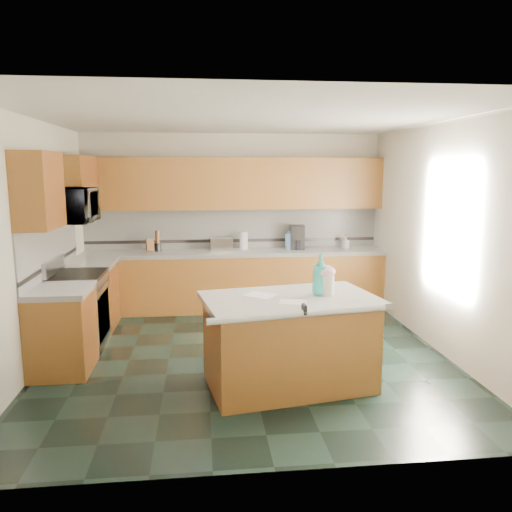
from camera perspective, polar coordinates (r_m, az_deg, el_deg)
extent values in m
plane|color=black|center=(5.96, -1.09, -11.28)|extent=(4.60, 4.60, 0.00)
plane|color=white|center=(5.59, -1.18, 15.51)|extent=(4.60, 4.60, 0.00)
cube|color=white|center=(7.92, -2.64, 4.04)|extent=(4.60, 0.04, 2.70)
cube|color=white|center=(3.35, 2.42, -3.91)|extent=(4.60, 0.04, 2.70)
cube|color=white|center=(5.89, -24.25, 1.18)|extent=(0.04, 4.60, 2.70)
cube|color=white|center=(6.26, 20.53, 1.90)|extent=(0.04, 4.60, 2.70)
cube|color=#411D0B|center=(7.75, -2.43, -2.98)|extent=(4.60, 0.60, 0.86)
cube|color=white|center=(7.66, -2.46, 0.38)|extent=(4.60, 0.64, 0.06)
cube|color=#411D0B|center=(7.69, -2.58, 8.28)|extent=(4.60, 0.33, 0.78)
cube|color=silver|center=(7.90, -2.62, 3.19)|extent=(4.60, 0.02, 0.63)
cube|color=black|center=(7.91, -2.60, 1.78)|extent=(4.60, 0.01, 0.05)
cube|color=#411D0B|center=(7.20, -18.18, -4.46)|extent=(0.60, 0.82, 0.86)
cube|color=white|center=(7.11, -18.37, -0.86)|extent=(0.64, 0.82, 0.06)
cube|color=#411D0B|center=(5.77, -21.28, -8.17)|extent=(0.60, 0.72, 0.86)
cube|color=white|center=(5.65, -21.57, -3.72)|extent=(0.64, 0.72, 0.06)
cube|color=silver|center=(6.41, -22.42, 0.91)|extent=(0.02, 2.30, 0.63)
cube|color=black|center=(6.44, -22.25, -0.80)|extent=(0.01, 2.30, 0.05)
cube|color=#411D0B|center=(7.16, -19.67, 7.61)|extent=(0.33, 1.09, 0.78)
cube|color=#411D0B|center=(5.55, -23.61, 6.89)|extent=(0.33, 0.72, 0.78)
cube|color=#B7B7BC|center=(6.45, -19.61, -6.09)|extent=(0.60, 0.76, 0.88)
cube|color=black|center=(6.40, -17.05, -6.44)|extent=(0.02, 0.68, 0.55)
cube|color=black|center=(6.35, -19.85, -2.09)|extent=(0.62, 0.78, 0.04)
cylinder|color=#B7B7BC|center=(6.30, -16.95, -3.12)|extent=(0.02, 0.66, 0.02)
cube|color=#B7B7BC|center=(6.39, -22.17, -1.06)|extent=(0.06, 0.76, 0.18)
imported|color=#B7B7BC|center=(6.24, -20.29, 5.42)|extent=(0.50, 0.73, 0.41)
cube|color=#411D0B|center=(5.05, 3.83, -10.07)|extent=(1.70, 1.15, 0.86)
cube|color=white|center=(4.91, 3.89, -5.02)|extent=(1.81, 1.26, 0.06)
cylinder|color=white|center=(4.44, 5.02, -6.65)|extent=(1.66, 0.34, 0.06)
cylinder|color=beige|center=(5.01, 7.83, -3.25)|extent=(0.25, 0.25, 0.20)
ellipsoid|color=#E8A4BA|center=(4.98, 7.87, -1.77)|extent=(0.21, 0.21, 0.13)
cylinder|color=tan|center=(4.97, 7.88, -1.25)|extent=(0.07, 0.02, 0.02)
sphere|color=tan|center=(4.96, 7.49, -1.26)|extent=(0.04, 0.04, 0.04)
sphere|color=tan|center=(4.98, 8.27, -1.24)|extent=(0.04, 0.04, 0.04)
imported|color=#2AB3AB|center=(4.96, 7.36, -2.14)|extent=(0.20, 0.20, 0.41)
cube|color=white|center=(4.72, 4.26, -5.23)|extent=(0.30, 0.25, 0.00)
cube|color=white|center=(4.95, 0.46, -4.49)|extent=(0.37, 0.35, 0.00)
cube|color=black|center=(4.45, 5.53, -6.06)|extent=(0.03, 0.10, 0.09)
cylinder|color=black|center=(4.41, 5.67, -6.51)|extent=(0.02, 0.07, 0.02)
cube|color=#472814|center=(7.71, -12.03, 1.20)|extent=(0.15, 0.17, 0.21)
cylinder|color=black|center=(7.74, -11.17, 1.01)|extent=(0.10, 0.10, 0.13)
cylinder|color=#472814|center=(7.71, -11.21, 2.19)|extent=(0.06, 0.06, 0.19)
cube|color=#B7B7BC|center=(7.68, -3.94, 1.35)|extent=(0.34, 0.23, 0.19)
cube|color=black|center=(7.57, -3.91, 1.23)|extent=(0.30, 0.01, 0.15)
cylinder|color=white|center=(7.74, -1.39, 1.76)|extent=(0.12, 0.12, 0.28)
cylinder|color=#B7B7BC|center=(7.76, -1.39, 0.79)|extent=(0.19, 0.19, 0.01)
cylinder|color=#5B8BC7|center=(7.80, 3.91, 1.69)|extent=(0.15, 0.15, 0.25)
cylinder|color=#5B8BC7|center=(7.78, 3.92, 2.74)|extent=(0.07, 0.07, 0.04)
cube|color=black|center=(7.83, 4.71, 2.17)|extent=(0.24, 0.26, 0.37)
cylinder|color=black|center=(7.79, 4.78, 1.31)|extent=(0.15, 0.15, 0.15)
imported|color=white|center=(8.00, 10.20, 1.56)|extent=(0.11, 0.11, 0.20)
cylinder|color=red|center=(7.98, 10.22, 2.36)|extent=(0.02, 0.02, 0.03)
cube|color=white|center=(6.06, 21.20, 3.04)|extent=(0.02, 1.40, 1.10)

